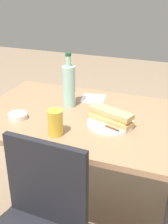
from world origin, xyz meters
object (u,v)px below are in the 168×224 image
knife_near (106,126)px  beer_glass (55,123)px  water_bottle (69,85)px  plate_near (110,123)px  baguette_sandwich_near (111,116)px  dining_table (84,134)px  olive_bowl (18,116)px

knife_near → beer_glass: beer_glass is taller
water_bottle → beer_glass: water_bottle is taller
plate_near → baguette_sandwich_near: 0.04m
dining_table → beer_glass: bearing=77.6°
knife_near → beer_glass: (0.21, 0.14, 0.05)m
plate_near → water_bottle: size_ratio=0.77×
dining_table → beer_glass: 0.31m
beer_glass → dining_table: bearing=-102.4°
baguette_sandwich_near → beer_glass: 0.29m
dining_table → knife_near: 0.24m
plate_near → knife_near: bearing=81.7°
knife_near → water_bottle: 0.37m
knife_near → water_bottle: (0.28, -0.20, 0.11)m
baguette_sandwich_near → knife_near: 0.06m
dining_table → baguette_sandwich_near: (-0.17, 0.06, 0.17)m
baguette_sandwich_near → beer_glass: size_ratio=1.95×
baguette_sandwich_near → olive_bowl: (0.48, 0.11, -0.03)m
knife_near → dining_table: bearing=-34.9°
water_bottle → knife_near: bearing=144.8°
dining_table → baguette_sandwich_near: bearing=161.6°
baguette_sandwich_near → beer_glass: (0.22, 0.19, 0.01)m
knife_near → water_bottle: size_ratio=0.55×
plate_near → beer_glass: 0.30m
water_bottle → beer_glass: bearing=102.1°
dining_table → olive_bowl: 0.38m
dining_table → olive_bowl: bearing=27.1°
water_bottle → plate_near: bearing=153.5°
baguette_sandwich_near → knife_near: bearing=81.7°
baguette_sandwich_near → olive_bowl: baguette_sandwich_near is taller
olive_bowl → plate_near: bearing=-167.5°
beer_glass → plate_near: bearing=-139.2°
olive_bowl → dining_table: bearing=-152.9°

